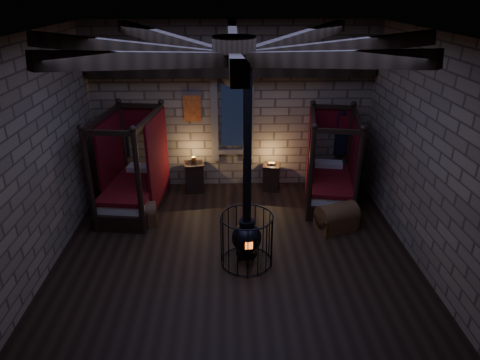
{
  "coord_description": "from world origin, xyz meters",
  "views": [
    {
      "loc": [
        -0.12,
        -7.05,
        4.88
      ],
      "look_at": [
        0.11,
        0.6,
        1.41
      ],
      "focal_mm": 32.0,
      "sensor_mm": 36.0,
      "label": 1
    }
  ],
  "objects_px": {
    "trunk_left": "(140,215)",
    "bed_right": "(329,181)",
    "trunk_right": "(337,218)",
    "stove": "(247,235)",
    "bed_left": "(134,186)"
  },
  "relations": [
    {
      "from": "trunk_left",
      "to": "bed_right",
      "type": "bearing_deg",
      "value": 5.24
    },
    {
      "from": "trunk_left",
      "to": "trunk_right",
      "type": "bearing_deg",
      "value": -12.24
    },
    {
      "from": "bed_right",
      "to": "stove",
      "type": "relative_size",
      "value": 0.56
    },
    {
      "from": "trunk_right",
      "to": "stove",
      "type": "height_order",
      "value": "stove"
    },
    {
      "from": "bed_right",
      "to": "trunk_right",
      "type": "bearing_deg",
      "value": -85.15
    },
    {
      "from": "stove",
      "to": "trunk_left",
      "type": "bearing_deg",
      "value": 140.07
    },
    {
      "from": "bed_left",
      "to": "trunk_left",
      "type": "distance_m",
      "value": 0.89
    },
    {
      "from": "bed_right",
      "to": "trunk_right",
      "type": "height_order",
      "value": "bed_right"
    },
    {
      "from": "bed_left",
      "to": "stove",
      "type": "bearing_deg",
      "value": -35.35
    },
    {
      "from": "trunk_right",
      "to": "bed_left",
      "type": "bearing_deg",
      "value": 145.14
    },
    {
      "from": "trunk_left",
      "to": "trunk_right",
      "type": "relative_size",
      "value": 0.8
    },
    {
      "from": "bed_right",
      "to": "trunk_right",
      "type": "distance_m",
      "value": 1.4
    },
    {
      "from": "trunk_right",
      "to": "bed_right",
      "type": "bearing_deg",
      "value": 64.13
    },
    {
      "from": "stove",
      "to": "bed_right",
      "type": "bearing_deg",
      "value": 43.94
    },
    {
      "from": "trunk_right",
      "to": "stove",
      "type": "relative_size",
      "value": 0.24
    }
  ]
}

